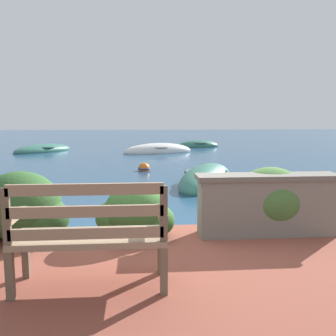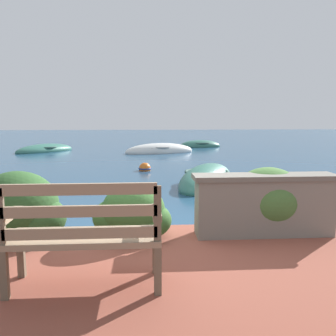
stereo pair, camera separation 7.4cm
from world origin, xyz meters
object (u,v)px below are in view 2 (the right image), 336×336
object	(u,v)px
rowboat_mid	(160,151)
rowboat_outer	(200,146)
rowboat_far	(45,150)
rowboat_nearest	(207,181)
park_bench	(84,233)
mooring_buoy	(145,169)

from	to	relation	value
rowboat_mid	rowboat_outer	distance (m)	3.85
rowboat_far	rowboat_nearest	bearing A→B (deg)	74.97
park_bench	rowboat_far	size ratio (longest dim) A/B	0.42
rowboat_nearest	mooring_buoy	size ratio (longest dim) A/B	8.22
mooring_buoy	rowboat_mid	bearing A→B (deg)	82.54
rowboat_nearest	rowboat_far	world-z (taller)	rowboat_nearest
rowboat_nearest	rowboat_mid	xyz separation A→B (m)	(-0.78, 7.82, -0.01)
rowboat_mid	mooring_buoy	world-z (taller)	rowboat_mid
rowboat_nearest	rowboat_far	bearing A→B (deg)	-121.62
rowboat_mid	rowboat_outer	xyz separation A→B (m)	(2.32, 3.07, -0.01)
park_bench	rowboat_far	xyz separation A→B (m)	(-4.02, 14.74, -0.65)
rowboat_far	mooring_buoy	size ratio (longest dim) A/B	7.61
rowboat_outer	mooring_buoy	world-z (taller)	rowboat_outer
rowboat_nearest	mooring_buoy	distance (m)	2.78
rowboat_far	mooring_buoy	distance (m)	7.92
park_bench	rowboat_outer	world-z (taller)	park_bench
rowboat_outer	mooring_buoy	bearing A→B (deg)	-116.10
park_bench	rowboat_mid	xyz separation A→B (m)	(1.30, 13.76, -0.64)
rowboat_far	rowboat_outer	distance (m)	7.92
rowboat_nearest	rowboat_mid	distance (m)	7.86
mooring_buoy	rowboat_nearest	bearing A→B (deg)	-57.51
park_bench	rowboat_outer	size ratio (longest dim) A/B	0.55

